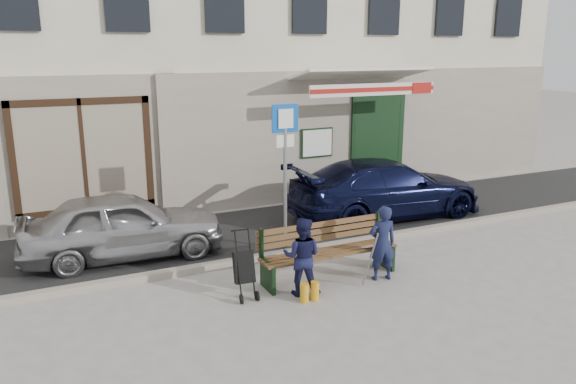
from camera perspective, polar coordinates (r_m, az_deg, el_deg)
ground at (r=9.24m, az=4.61°, el=-9.44°), size 80.00×80.00×0.00m
asphalt_lane at (r=11.84m, az=-2.90°, el=-3.95°), size 60.00×3.20×0.01m
curb at (r=10.45m, az=0.49°, el=-6.16°), size 60.00×0.18×0.12m
building at (r=16.37m, az=-10.73°, el=18.53°), size 20.00×8.27×10.00m
car_silver at (r=10.63m, az=-16.43°, el=-3.25°), size 3.67×1.63×1.23m
car_navy at (r=12.86m, az=9.91°, el=0.37°), size 4.60×1.98×1.32m
parking_sign at (r=10.27m, az=-0.29°, el=3.90°), size 0.51×0.08×2.76m
bench at (r=9.35m, az=3.95°, el=-6.10°), size 2.40×1.17×0.98m
man at (r=9.35m, az=9.56°, el=-5.14°), size 0.51×0.39×1.27m
woman at (r=8.69m, az=1.44°, el=-6.57°), size 0.76×0.73×1.24m
stroller at (r=8.66m, az=-4.48°, el=-7.75°), size 0.33×0.45×1.06m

